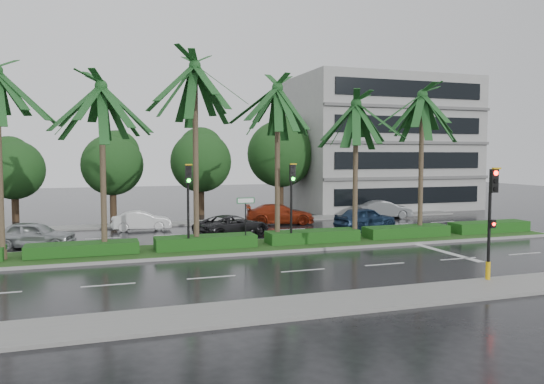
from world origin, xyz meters
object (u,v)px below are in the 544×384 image
object	(u,v)px
signal_near	(491,219)
car_grey	(385,209)
car_white	(142,221)
car_blue	(365,218)
signal_median_left	(188,194)
car_red	(280,214)
car_silver	(34,235)
street_sign	(246,210)
car_darkgrey	(233,226)

from	to	relation	value
signal_near	car_grey	bearing A→B (deg)	70.10
car_white	car_blue	world-z (taller)	car_blue
signal_median_left	car_red	bearing A→B (deg)	49.25
signal_near	signal_median_left	size ratio (longest dim) A/B	1.00
car_silver	car_grey	distance (m)	25.38
street_sign	car_blue	world-z (taller)	street_sign
car_silver	car_blue	distance (m)	20.21
street_sign	car_white	world-z (taller)	street_sign
signal_median_left	car_darkgrey	size ratio (longest dim) A/B	0.91
signal_near	car_grey	size ratio (longest dim) A/B	1.05
car_darkgrey	car_silver	bearing A→B (deg)	70.11
street_sign	car_silver	size ratio (longest dim) A/B	0.61
signal_median_left	car_blue	world-z (taller)	signal_median_left
signal_median_left	car_darkgrey	xyz separation A→B (m)	(3.50, 4.86, -2.33)
signal_near	car_blue	size ratio (longest dim) A/B	1.00
signal_median_left	car_red	distance (m)	12.77
car_white	car_darkgrey	bearing A→B (deg)	-128.12
car_silver	car_white	size ratio (longest dim) A/B	1.11
car_darkgrey	car_blue	size ratio (longest dim) A/B	1.10
signal_near	signal_median_left	world-z (taller)	signal_median_left
street_sign	car_red	distance (m)	10.78
car_white	car_grey	bearing A→B (deg)	-83.37
signal_median_left	car_darkgrey	bearing A→B (deg)	54.26
street_sign	car_grey	xyz separation A→B (m)	(14.20, 10.02, -1.44)
car_blue	car_darkgrey	bearing A→B (deg)	79.05
signal_median_left	car_silver	xyz separation A→B (m)	(-7.50, 4.37, -2.28)
car_blue	car_red	bearing A→B (deg)	33.15
signal_median_left	street_sign	world-z (taller)	signal_median_left
street_sign	car_darkgrey	world-z (taller)	street_sign
signal_median_left	car_silver	bearing A→B (deg)	149.76
signal_near	car_darkgrey	distance (m)	16.04
signal_median_left	car_red	world-z (taller)	signal_median_left
car_silver	car_grey	world-z (taller)	car_silver
car_blue	car_grey	size ratio (longest dim) A/B	1.05
car_white	signal_near	bearing A→B (deg)	-144.71
car_silver	car_darkgrey	size ratio (longest dim) A/B	0.88
car_darkgrey	car_red	size ratio (longest dim) A/B	0.98
signal_near	car_silver	size ratio (longest dim) A/B	1.03
car_blue	signal_near	bearing A→B (deg)	156.96
signal_near	car_blue	xyz separation A→B (m)	(2.70, 14.84, -1.76)
car_blue	signal_median_left	bearing A→B (deg)	99.35
signal_median_left	car_white	size ratio (longest dim) A/B	1.14
signal_near	car_red	distance (m)	19.37
signal_median_left	car_white	bearing A→B (deg)	99.04
signal_median_left	car_grey	xyz separation A→B (m)	(17.20, 10.20, -2.31)
car_silver	signal_median_left	bearing A→B (deg)	-104.84
car_white	car_grey	xyz separation A→B (m)	(18.70, 0.78, 0.06)
car_white	car_darkgrey	size ratio (longest dim) A/B	0.79
street_sign	car_silver	bearing A→B (deg)	158.25
signal_near	street_sign	distance (m)	12.11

